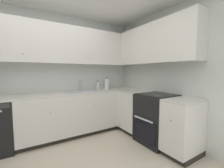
% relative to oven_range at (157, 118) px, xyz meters
% --- Properties ---
extents(wall_back, '(4.10, 0.05, 2.52)m').
position_rel_oven_range_xyz_m(wall_back, '(-1.72, 1.46, 0.80)').
color(wall_back, silver).
rests_on(wall_back, ground_plane).
extents(wall_right, '(0.05, 3.50, 2.52)m').
position_rel_oven_range_xyz_m(wall_right, '(0.31, -0.26, 0.80)').
color(wall_right, silver).
rests_on(wall_right, ground_plane).
extents(lower_cabinets_back, '(1.94, 0.62, 0.86)m').
position_rel_oven_range_xyz_m(lower_cabinets_back, '(-1.29, 1.14, -0.02)').
color(lower_cabinets_back, silver).
rests_on(lower_cabinets_back, ground_plane).
extents(countertop_back, '(3.14, 0.60, 0.03)m').
position_rel_oven_range_xyz_m(countertop_back, '(-1.29, 1.14, 0.42)').
color(countertop_back, beige).
rests_on(countertop_back, lower_cabinets_back).
extents(lower_cabinets_right, '(0.62, 1.58, 0.86)m').
position_rel_oven_range_xyz_m(lower_cabinets_right, '(-0.02, 0.08, -0.02)').
color(lower_cabinets_right, silver).
rests_on(lower_cabinets_right, ground_plane).
extents(countertop_right, '(0.60, 1.58, 0.03)m').
position_rel_oven_range_xyz_m(countertop_right, '(-0.02, 0.08, 0.42)').
color(countertop_right, beige).
rests_on(countertop_right, lower_cabinets_right).
extents(oven_range, '(0.68, 0.62, 1.05)m').
position_rel_oven_range_xyz_m(oven_range, '(0.00, 0.00, 0.00)').
color(oven_range, black).
rests_on(oven_range, ground_plane).
extents(upper_cabinets_back, '(2.82, 0.34, 0.76)m').
position_rel_oven_range_xyz_m(upper_cabinets_back, '(-1.45, 1.28, 1.40)').
color(upper_cabinets_back, silver).
extents(upper_cabinets_right, '(0.32, 2.13, 0.76)m').
position_rel_oven_range_xyz_m(upper_cabinets_right, '(0.12, 0.37, 1.40)').
color(upper_cabinets_right, silver).
extents(sink, '(0.71, 0.40, 0.10)m').
position_rel_oven_range_xyz_m(sink, '(-1.00, 1.11, 0.40)').
color(sink, '#B7B7BC').
rests_on(sink, countertop_back).
extents(faucet, '(0.07, 0.16, 0.22)m').
position_rel_oven_range_xyz_m(faucet, '(-1.00, 1.32, 0.57)').
color(faucet, silver).
rests_on(faucet, countertop_back).
extents(soap_bottle, '(0.06, 0.06, 0.21)m').
position_rel_oven_range_xyz_m(soap_bottle, '(-0.57, 1.32, 0.53)').
color(soap_bottle, silver).
rests_on(soap_bottle, countertop_back).
extents(paper_towel_roll, '(0.11, 0.11, 0.30)m').
position_rel_oven_range_xyz_m(paper_towel_roll, '(-0.33, 1.30, 0.56)').
color(paper_towel_roll, white).
rests_on(paper_towel_roll, countertop_back).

